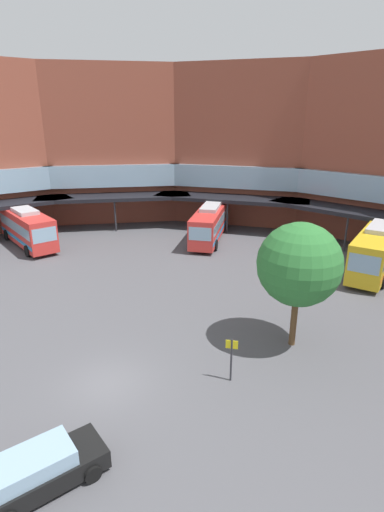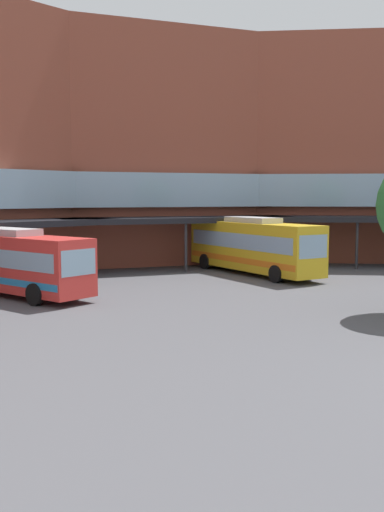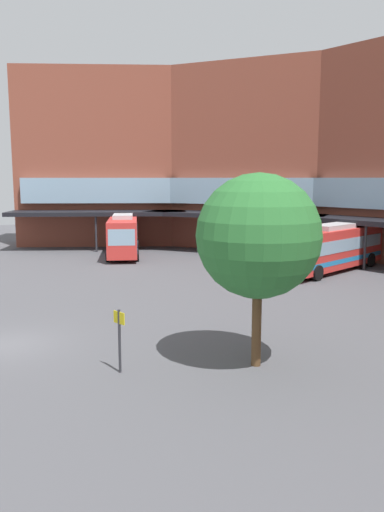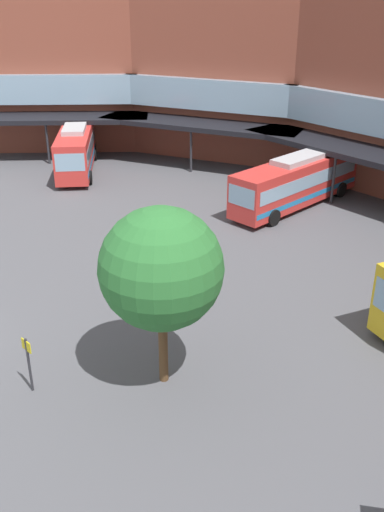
# 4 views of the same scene
# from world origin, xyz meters

# --- Properties ---
(ground_plane) EXTENTS (118.83, 118.83, 0.00)m
(ground_plane) POSITION_xyz_m (0.00, 0.00, 0.00)
(ground_plane) COLOR #515156
(bus_1) EXTENTS (10.29, 5.94, 3.79)m
(bus_1) POSITION_xyz_m (-21.84, 12.96, 1.91)
(bus_1) COLOR red
(bus_1) RESTS_ON ground
(bus_2) EXTENTS (5.94, 11.91, 3.61)m
(bus_2) POSITION_xyz_m (-7.03, 24.41, 1.83)
(bus_2) COLOR red
(bus_2) RESTS_ON ground
(plaza_tree) EXTENTS (4.61, 4.61, 7.25)m
(plaza_tree) POSITION_xyz_m (6.82, 8.11, 4.93)
(plaza_tree) COLOR brown
(plaza_tree) RESTS_ON ground
(stop_sign_post) EXTENTS (0.58, 0.23, 2.36)m
(stop_sign_post) POSITION_xyz_m (5.15, 3.28, 1.45)
(stop_sign_post) COLOR #2D2D33
(stop_sign_post) RESTS_ON ground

